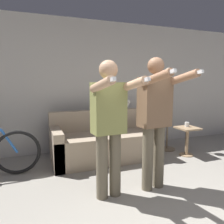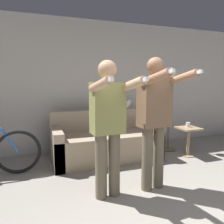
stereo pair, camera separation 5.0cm
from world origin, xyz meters
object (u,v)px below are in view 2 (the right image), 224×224
(person_right, at_px, (155,115))
(cat, at_px, (123,105))
(couch, at_px, (106,143))
(floor_lamp, at_px, (170,94))
(cup, at_px, (188,125))
(person_left, at_px, (108,121))
(side_table, at_px, (188,136))

(person_right, distance_m, cat, 1.62)
(couch, distance_m, person_right, 1.48)
(floor_lamp, height_order, cup, floor_lamp)
(couch, bearing_deg, person_left, -106.85)
(person_left, height_order, cat, person_left)
(person_left, distance_m, side_table, 2.18)
(person_left, relative_size, cup, 18.68)
(person_right, bearing_deg, couch, 93.60)
(person_right, xyz_separation_m, cup, (1.30, 0.96, -0.39))
(couch, distance_m, cat, 0.85)
(couch, height_order, cup, couch)
(side_table, distance_m, cup, 0.22)
(person_left, distance_m, person_right, 0.62)
(cat, distance_m, floor_lamp, 0.97)
(couch, xyz_separation_m, person_left, (-0.39, -1.29, 0.65))
(couch, distance_m, cup, 1.59)
(cat, relative_size, side_table, 0.84)
(floor_lamp, bearing_deg, side_table, -73.23)
(cat, xyz_separation_m, side_table, (1.05, -0.69, -0.56))
(side_table, xyz_separation_m, cup, (0.02, 0.05, 0.21))
(couch, relative_size, side_table, 3.50)
(person_left, xyz_separation_m, floor_lamp, (1.76, 1.36, 0.22))
(couch, distance_m, person_left, 1.50)
(couch, distance_m, floor_lamp, 1.62)
(couch, bearing_deg, person_right, -80.02)
(cat, height_order, side_table, cat)
(person_left, relative_size, side_table, 3.01)
(person_right, bearing_deg, side_table, 29.19)
(person_left, height_order, person_right, person_right)
(floor_lamp, relative_size, cup, 19.05)
(person_right, xyz_separation_m, floor_lamp, (1.14, 1.36, 0.18))
(floor_lamp, xyz_separation_m, cup, (0.16, -0.40, -0.57))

